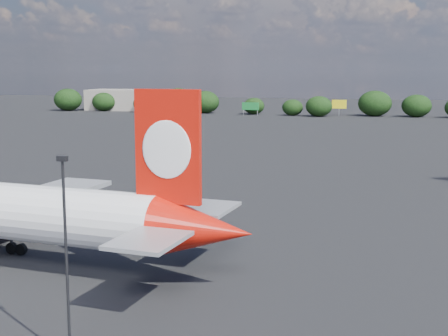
# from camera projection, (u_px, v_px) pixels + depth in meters

# --- Properties ---
(ground) EXTENTS (500.00, 500.00, 0.00)m
(ground) POSITION_uv_depth(u_px,v_px,m) (205.00, 168.00, 102.10)
(ground) COLOR black
(ground) RESTS_ON ground
(apron_lamp_post) EXTENTS (0.55, 0.30, 11.49)m
(apron_lamp_post) POSITION_uv_depth(u_px,v_px,m) (66.00, 249.00, 33.59)
(apron_lamp_post) COLOR black
(apron_lamp_post) RESTS_ON ground
(terminal_building) EXTENTS (42.00, 16.00, 8.00)m
(terminal_building) POSITION_uv_depth(u_px,v_px,m) (142.00, 100.00, 243.94)
(terminal_building) COLOR gray
(terminal_building) RESTS_ON ground
(highway_sign) EXTENTS (6.00, 0.30, 4.50)m
(highway_sign) POSITION_uv_depth(u_px,v_px,m) (250.00, 106.00, 216.89)
(highway_sign) COLOR #14682A
(highway_sign) RESTS_ON ground
(billboard_yellow) EXTENTS (5.00, 0.30, 5.50)m
(billboard_yellow) POSITION_uv_depth(u_px,v_px,m) (339.00, 105.00, 214.90)
(billboard_yellow) COLOR yellow
(billboard_yellow) RESTS_ON ground
(horizon_treeline) EXTENTS (207.90, 16.60, 9.06)m
(horizon_treeline) POSITION_uv_depth(u_px,v_px,m) (310.00, 104.00, 217.33)
(horizon_treeline) COLOR black
(horizon_treeline) RESTS_ON ground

